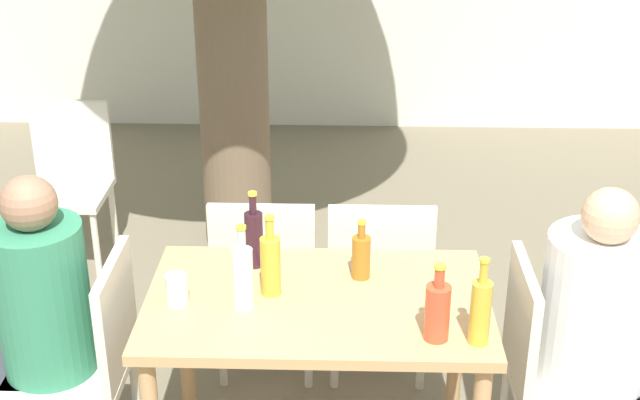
{
  "coord_description": "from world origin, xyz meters",
  "views": [
    {
      "loc": [
        0.09,
        -2.76,
        2.42
      ],
      "look_at": [
        0.0,
        0.3,
        1.01
      ],
      "focal_mm": 50.0,
      "sensor_mm": 36.0,
      "label": 1
    }
  ],
  "objects_px": {
    "patio_chair_2": "(265,276)",
    "oil_cruet_0": "(271,264)",
    "amber_bottle_1": "(361,256)",
    "oil_cruet_2": "(480,310)",
    "patio_chair_1": "(548,362)",
    "person_seated_1": "(611,353)",
    "drinking_glass_1": "(177,289)",
    "patio_chair_3": "(379,277)",
    "patio_chair_0": "(90,354)",
    "dining_table_front": "(318,322)",
    "patio_chair_4": "(70,175)",
    "soda_bottle_5": "(437,310)",
    "person_seated_0": "(28,343)",
    "wine_bottle_3": "(254,237)",
    "drinking_glass_0": "(440,304)",
    "water_bottle_4": "(243,276)"
  },
  "relations": [
    {
      "from": "oil_cruet_0",
      "to": "water_bottle_4",
      "type": "relative_size",
      "value": 0.97
    },
    {
      "from": "oil_cruet_0",
      "to": "oil_cruet_2",
      "type": "height_order",
      "value": "oil_cruet_2"
    },
    {
      "from": "amber_bottle_1",
      "to": "person_seated_1",
      "type": "bearing_deg",
      "value": -9.7
    },
    {
      "from": "patio_chair_3",
      "to": "patio_chair_1",
      "type": "bearing_deg",
      "value": 134.41
    },
    {
      "from": "patio_chair_4",
      "to": "water_bottle_4",
      "type": "xyz_separation_m",
      "value": [
        1.16,
        -1.77,
        0.38
      ]
    },
    {
      "from": "oil_cruet_0",
      "to": "soda_bottle_5",
      "type": "xyz_separation_m",
      "value": [
        0.57,
        -0.28,
        -0.01
      ]
    },
    {
      "from": "dining_table_front",
      "to": "drinking_glass_1",
      "type": "height_order",
      "value": "drinking_glass_1"
    },
    {
      "from": "patio_chair_1",
      "to": "drinking_glass_1",
      "type": "height_order",
      "value": "patio_chair_1"
    },
    {
      "from": "patio_chair_0",
      "to": "soda_bottle_5",
      "type": "xyz_separation_m",
      "value": [
        1.25,
        -0.25,
        0.37
      ]
    },
    {
      "from": "patio_chair_3",
      "to": "water_bottle_4",
      "type": "xyz_separation_m",
      "value": [
        -0.5,
        -0.68,
        0.38
      ]
    },
    {
      "from": "water_bottle_4",
      "to": "drinking_glass_0",
      "type": "relative_size",
      "value": 2.75
    },
    {
      "from": "patio_chair_2",
      "to": "patio_chair_4",
      "type": "height_order",
      "value": "same"
    },
    {
      "from": "person_seated_0",
      "to": "wine_bottle_3",
      "type": "distance_m",
      "value": 0.93
    },
    {
      "from": "amber_bottle_1",
      "to": "water_bottle_4",
      "type": "relative_size",
      "value": 0.74
    },
    {
      "from": "oil_cruet_2",
      "to": "water_bottle_4",
      "type": "xyz_separation_m",
      "value": [
        -0.8,
        0.2,
        0.0
      ]
    },
    {
      "from": "oil_cruet_0",
      "to": "patio_chair_3",
      "type": "bearing_deg",
      "value": 54.58
    },
    {
      "from": "patio_chair_0",
      "to": "wine_bottle_3",
      "type": "distance_m",
      "value": 0.75
    },
    {
      "from": "oil_cruet_0",
      "to": "amber_bottle_1",
      "type": "relative_size",
      "value": 1.32
    },
    {
      "from": "amber_bottle_1",
      "to": "wine_bottle_3",
      "type": "height_order",
      "value": "wine_bottle_3"
    },
    {
      "from": "patio_chair_2",
      "to": "person_seated_1",
      "type": "xyz_separation_m",
      "value": [
        1.32,
        -0.62,
        0.05
      ]
    },
    {
      "from": "patio_chair_3",
      "to": "patio_chair_0",
      "type": "bearing_deg",
      "value": 29.28
    },
    {
      "from": "drinking_glass_1",
      "to": "patio_chair_1",
      "type": "bearing_deg",
      "value": 2.06
    },
    {
      "from": "patio_chair_0",
      "to": "drinking_glass_0",
      "type": "xyz_separation_m",
      "value": [
        1.28,
        -0.12,
        0.32
      ]
    },
    {
      "from": "patio_chair_2",
      "to": "wine_bottle_3",
      "type": "bearing_deg",
      "value": 89.81
    },
    {
      "from": "oil_cruet_0",
      "to": "drinking_glass_0",
      "type": "height_order",
      "value": "oil_cruet_0"
    },
    {
      "from": "patio_chair_3",
      "to": "oil_cruet_2",
      "type": "relative_size",
      "value": 2.86
    },
    {
      "from": "amber_bottle_1",
      "to": "drinking_glass_1",
      "type": "height_order",
      "value": "amber_bottle_1"
    },
    {
      "from": "patio_chair_0",
      "to": "oil_cruet_2",
      "type": "height_order",
      "value": "oil_cruet_2"
    },
    {
      "from": "patio_chair_2",
      "to": "oil_cruet_0",
      "type": "height_order",
      "value": "oil_cruet_0"
    },
    {
      "from": "person_seated_1",
      "to": "oil_cruet_0",
      "type": "height_order",
      "value": "person_seated_1"
    },
    {
      "from": "patio_chair_1",
      "to": "oil_cruet_0",
      "type": "distance_m",
      "value": 1.09
    },
    {
      "from": "patio_chair_0",
      "to": "patio_chair_2",
      "type": "bearing_deg",
      "value": 135.59
    },
    {
      "from": "patio_chair_3",
      "to": "soda_bottle_5",
      "type": "height_order",
      "value": "soda_bottle_5"
    },
    {
      "from": "patio_chair_4",
      "to": "drinking_glass_1",
      "type": "distance_m",
      "value": 2.01
    },
    {
      "from": "patio_chair_3",
      "to": "amber_bottle_1",
      "type": "height_order",
      "value": "amber_bottle_1"
    },
    {
      "from": "patio_chair_4",
      "to": "soda_bottle_5",
      "type": "xyz_separation_m",
      "value": [
        1.82,
        -1.95,
        0.37
      ]
    },
    {
      "from": "patio_chair_1",
      "to": "patio_chair_4",
      "type": "xyz_separation_m",
      "value": [
        -2.27,
        1.71,
        0.0
      ]
    },
    {
      "from": "amber_bottle_1",
      "to": "oil_cruet_2",
      "type": "height_order",
      "value": "oil_cruet_2"
    },
    {
      "from": "patio_chair_2",
      "to": "patio_chair_3",
      "type": "height_order",
      "value": "same"
    },
    {
      "from": "patio_chair_2",
      "to": "soda_bottle_5",
      "type": "distance_m",
      "value": 1.14
    },
    {
      "from": "patio_chair_0",
      "to": "person_seated_0",
      "type": "distance_m",
      "value": 0.24
    },
    {
      "from": "patio_chair_3",
      "to": "drinking_glass_1",
      "type": "height_order",
      "value": "patio_chair_3"
    },
    {
      "from": "dining_table_front",
      "to": "patio_chair_4",
      "type": "bearing_deg",
      "value": 129.83
    },
    {
      "from": "oil_cruet_2",
      "to": "wine_bottle_3",
      "type": "bearing_deg",
      "value": 147.44
    },
    {
      "from": "soda_bottle_5",
      "to": "drinking_glass_1",
      "type": "distance_m",
      "value": 0.92
    },
    {
      "from": "patio_chair_0",
      "to": "amber_bottle_1",
      "type": "distance_m",
      "value": 1.08
    },
    {
      "from": "wine_bottle_3",
      "to": "oil_cruet_0",
      "type": "bearing_deg",
      "value": -69.01
    },
    {
      "from": "patio_chair_4",
      "to": "drinking_glass_0",
      "type": "distance_m",
      "value": 2.62
    },
    {
      "from": "soda_bottle_5",
      "to": "drinking_glass_0",
      "type": "bearing_deg",
      "value": 79.64
    },
    {
      "from": "person_seated_0",
      "to": "oil_cruet_0",
      "type": "xyz_separation_m",
      "value": [
        0.91,
        0.03,
        0.34
      ]
    }
  ]
}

